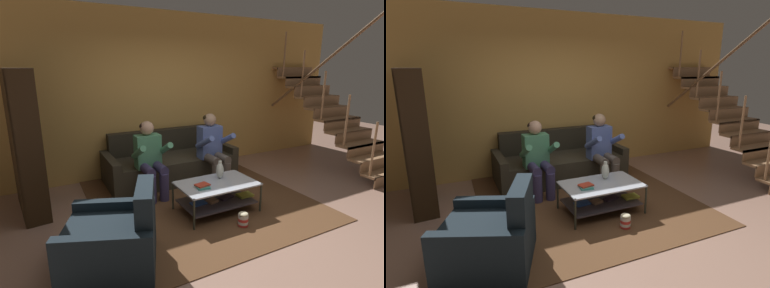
# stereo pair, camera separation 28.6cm
# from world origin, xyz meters

# --- Properties ---
(ground) EXTENTS (16.80, 16.80, 0.00)m
(ground) POSITION_xyz_m (0.00, 0.00, 0.00)
(ground) COLOR #9B7462
(back_partition) EXTENTS (8.40, 0.12, 2.90)m
(back_partition) POSITION_xyz_m (0.00, 2.46, 1.45)
(back_partition) COLOR tan
(back_partition) RESTS_ON ground
(staircase_run) EXTENTS (1.05, 2.65, 2.85)m
(staircase_run) POSITION_xyz_m (3.19, 1.13, 1.08)
(staircase_run) COLOR #A77A53
(staircase_run) RESTS_ON ground
(couch) EXTENTS (2.23, 0.95, 0.83)m
(couch) POSITION_xyz_m (-0.01, 1.89, 0.28)
(couch) COLOR #353024
(couch) RESTS_ON ground
(person_seated_left) EXTENTS (0.50, 0.58, 1.15)m
(person_seated_left) POSITION_xyz_m (-0.57, 1.33, 0.63)
(person_seated_left) COLOR #3D355C
(person_seated_left) RESTS_ON ground
(person_seated_right) EXTENTS (0.50, 0.58, 1.19)m
(person_seated_right) POSITION_xyz_m (0.54, 1.34, 0.65)
(person_seated_right) COLOR #60544B
(person_seated_right) RESTS_ON ground
(coffee_table) EXTENTS (1.08, 0.65, 0.41)m
(coffee_table) POSITION_xyz_m (0.05, 0.43, 0.27)
(coffee_table) COLOR #B5BCCA
(coffee_table) RESTS_ON ground
(area_rug) EXTENTS (3.00, 3.41, 0.01)m
(area_rug) POSITION_xyz_m (0.01, 1.04, 0.01)
(area_rug) COLOR brown
(area_rug) RESTS_ON ground
(vase) EXTENTS (0.11, 0.11, 0.25)m
(vase) POSITION_xyz_m (0.17, 0.56, 0.53)
(vase) COLOR silver
(vase) RESTS_ON coffee_table
(book_stack) EXTENTS (0.20, 0.20, 0.04)m
(book_stack) POSITION_xyz_m (-0.21, 0.38, 0.43)
(book_stack) COLOR teal
(book_stack) RESTS_ON coffee_table
(bookshelf) EXTENTS (0.42, 1.09, 1.92)m
(bookshelf) POSITION_xyz_m (-2.23, 1.60, 0.75)
(bookshelf) COLOR black
(bookshelf) RESTS_ON ground
(armchair) EXTENTS (1.11, 1.09, 0.85)m
(armchair) POSITION_xyz_m (-1.49, -0.12, 0.29)
(armchair) COLOR black
(armchair) RESTS_ON ground
(popcorn_tub) EXTENTS (0.13, 0.13, 0.19)m
(popcorn_tub) POSITION_xyz_m (0.11, -0.08, 0.10)
(popcorn_tub) COLOR red
(popcorn_tub) RESTS_ON ground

